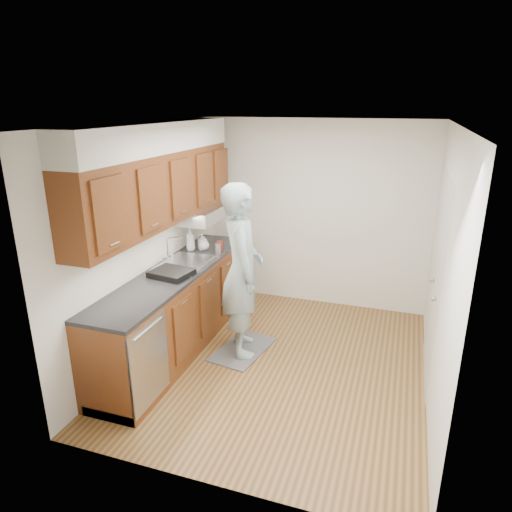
{
  "coord_description": "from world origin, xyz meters",
  "views": [
    {
      "loc": [
        1.13,
        -4.16,
        2.69
      ],
      "look_at": [
        -0.35,
        0.25,
        1.11
      ],
      "focal_mm": 32.0,
      "sensor_mm": 36.0,
      "label": 1
    }
  ],
  "objects_px": {
    "soap_bottle_b": "(202,241)",
    "soap_bottle_c": "(204,243)",
    "soap_bottle_a": "(190,239)",
    "dish_rack": "(171,273)",
    "person": "(242,259)",
    "soda_can": "(220,246)",
    "steel_can": "(218,249)"
  },
  "relations": [
    {
      "from": "soap_bottle_a",
      "to": "dish_rack",
      "type": "height_order",
      "value": "soap_bottle_a"
    },
    {
      "from": "person",
      "to": "steel_can",
      "type": "xyz_separation_m",
      "value": [
        -0.5,
        0.53,
        -0.09
      ]
    },
    {
      "from": "steel_can",
      "to": "soap_bottle_b",
      "type": "bearing_deg",
      "value": 158.95
    },
    {
      "from": "person",
      "to": "soda_can",
      "type": "distance_m",
      "value": 0.81
    },
    {
      "from": "soap_bottle_c",
      "to": "dish_rack",
      "type": "distance_m",
      "value": 0.94
    },
    {
      "from": "soap_bottle_c",
      "to": "steel_can",
      "type": "xyz_separation_m",
      "value": [
        0.23,
        -0.08,
        -0.02
      ]
    },
    {
      "from": "soap_bottle_b",
      "to": "dish_rack",
      "type": "bearing_deg",
      "value": -85.27
    },
    {
      "from": "soap_bottle_b",
      "to": "soap_bottle_c",
      "type": "bearing_deg",
      "value": -25.94
    },
    {
      "from": "soap_bottle_c",
      "to": "dish_rack",
      "type": "relative_size",
      "value": 0.42
    },
    {
      "from": "person",
      "to": "soap_bottle_a",
      "type": "height_order",
      "value": "person"
    },
    {
      "from": "person",
      "to": "steel_can",
      "type": "height_order",
      "value": "person"
    },
    {
      "from": "dish_rack",
      "to": "soap_bottle_b",
      "type": "bearing_deg",
      "value": 103.77
    },
    {
      "from": "soap_bottle_a",
      "to": "dish_rack",
      "type": "xyz_separation_m",
      "value": [
        0.21,
        -0.88,
        -0.11
      ]
    },
    {
      "from": "soap_bottle_c",
      "to": "soda_can",
      "type": "distance_m",
      "value": 0.21
    },
    {
      "from": "dish_rack",
      "to": "soda_can",
      "type": "bearing_deg",
      "value": 89.33
    },
    {
      "from": "soap_bottle_a",
      "to": "soap_bottle_c",
      "type": "xyz_separation_m",
      "value": [
        0.15,
        0.06,
        -0.06
      ]
    },
    {
      "from": "soap_bottle_a",
      "to": "soap_bottle_c",
      "type": "height_order",
      "value": "soap_bottle_a"
    },
    {
      "from": "steel_can",
      "to": "soap_bottle_c",
      "type": "bearing_deg",
      "value": 159.53
    },
    {
      "from": "soap_bottle_a",
      "to": "soap_bottle_b",
      "type": "relative_size",
      "value": 1.39
    },
    {
      "from": "soap_bottle_b",
      "to": "steel_can",
      "type": "relative_size",
      "value": 1.61
    },
    {
      "from": "soda_can",
      "to": "dish_rack",
      "type": "relative_size",
      "value": 0.33
    },
    {
      "from": "soda_can",
      "to": "steel_can",
      "type": "bearing_deg",
      "value": -80.45
    },
    {
      "from": "soap_bottle_a",
      "to": "soda_can",
      "type": "xyz_separation_m",
      "value": [
        0.36,
        0.06,
        -0.08
      ]
    },
    {
      "from": "steel_can",
      "to": "dish_rack",
      "type": "xyz_separation_m",
      "value": [
        -0.17,
        -0.85,
        -0.03
      ]
    },
    {
      "from": "soap_bottle_b",
      "to": "soda_can",
      "type": "bearing_deg",
      "value": -3.69
    },
    {
      "from": "soap_bottle_a",
      "to": "soap_bottle_b",
      "type": "xyz_separation_m",
      "value": [
        0.13,
        0.07,
        -0.04
      ]
    },
    {
      "from": "soap_bottle_c",
      "to": "person",
      "type": "bearing_deg",
      "value": -40.27
    },
    {
      "from": "soap_bottle_a",
      "to": "steel_can",
      "type": "relative_size",
      "value": 2.23
    },
    {
      "from": "person",
      "to": "dish_rack",
      "type": "relative_size",
      "value": 5.31
    },
    {
      "from": "dish_rack",
      "to": "person",
      "type": "bearing_deg",
      "value": 34.16
    },
    {
      "from": "soap_bottle_a",
      "to": "soap_bottle_b",
      "type": "distance_m",
      "value": 0.15
    },
    {
      "from": "soap_bottle_c",
      "to": "soda_can",
      "type": "height_order",
      "value": "soap_bottle_c"
    }
  ]
}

